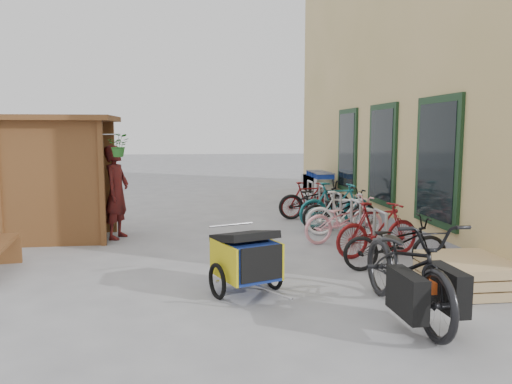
{
  "coord_description": "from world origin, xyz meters",
  "views": [
    {
      "loc": [
        -0.62,
        -7.49,
        2.1
      ],
      "look_at": [
        0.5,
        1.5,
        1.0
      ],
      "focal_mm": 35.0,
      "sensor_mm": 36.0,
      "label": 1
    }
  ],
  "objects": [
    {
      "name": "child_trailer",
      "position": [
        0.03,
        -1.2,
        0.49
      ],
      "size": [
        0.99,
        1.51,
        0.88
      ],
      "rotation": [
        0.0,
        0.0,
        0.37
      ],
      "color": "navy",
      "rests_on": "ground"
    },
    {
      "name": "person_kiosk",
      "position": [
        -2.14,
        2.47,
        0.92
      ],
      "size": [
        0.62,
        0.77,
        1.84
      ],
      "primitive_type": "imported",
      "rotation": [
        0.0,
        0.0,
        1.27
      ],
      "color": "maroon",
      "rests_on": "ground"
    },
    {
      "name": "shopping_carts",
      "position": [
        3.0,
        6.96,
        0.55
      ],
      "size": [
        0.53,
        2.1,
        0.95
      ],
      "color": "silver",
      "rests_on": "ground"
    },
    {
      "name": "bike_rack",
      "position": [
        2.3,
        2.4,
        0.52
      ],
      "size": [
        0.05,
        5.35,
        0.86
      ],
      "color": "#A5A8AD",
      "rests_on": "ground"
    },
    {
      "name": "bike_1",
      "position": [
        2.42,
        0.41,
        0.47
      ],
      "size": [
        1.63,
        0.78,
        0.94
      ],
      "primitive_type": "imported",
      "rotation": [
        0.0,
        0.0,
        1.79
      ],
      "color": "maroon",
      "rests_on": "ground"
    },
    {
      "name": "bike_7",
      "position": [
        2.13,
        4.31,
        0.45
      ],
      "size": [
        1.54,
        0.73,
        0.89
      ],
      "primitive_type": "imported",
      "rotation": [
        0.0,
        0.0,
        1.79
      ],
      "color": "maroon",
      "rests_on": "ground"
    },
    {
      "name": "bike_6",
      "position": [
        2.27,
        4.17,
        0.47
      ],
      "size": [
        1.81,
        0.67,
        0.94
      ],
      "primitive_type": "imported",
      "rotation": [
        0.0,
        0.0,
        1.59
      ],
      "color": "black",
      "rests_on": "ground"
    },
    {
      "name": "pallet_stack",
      "position": [
        3.0,
        -1.4,
        0.21
      ],
      "size": [
        1.0,
        1.2,
        0.4
      ],
      "color": "tan",
      "rests_on": "ground"
    },
    {
      "name": "bike_4",
      "position": [
        2.46,
        2.78,
        0.44
      ],
      "size": [
        1.73,
        0.75,
        0.88
      ],
      "primitive_type": "imported",
      "rotation": [
        0.0,
        0.0,
        1.67
      ],
      "color": "black",
      "rests_on": "ground"
    },
    {
      "name": "kiosk",
      "position": [
        -3.28,
        2.47,
        1.55
      ],
      "size": [
        2.49,
        1.65,
        2.4
      ],
      "color": "brown",
      "rests_on": "ground"
    },
    {
      "name": "bike_2",
      "position": [
        2.2,
        1.57,
        0.44
      ],
      "size": [
        1.76,
        0.95,
        0.88
      ],
      "primitive_type": "imported",
      "rotation": [
        0.0,
        0.0,
        1.8
      ],
      "color": "pink",
      "rests_on": "ground"
    },
    {
      "name": "cargo_bike",
      "position": [
        1.76,
        -2.27,
        0.58
      ],
      "size": [
        0.82,
        2.23,
        1.16
      ],
      "rotation": [
        0.0,
        0.0,
        0.02
      ],
      "color": "black",
      "rests_on": "ground"
    },
    {
      "name": "bike_5",
      "position": [
        2.46,
        3.05,
        0.5
      ],
      "size": [
        1.7,
        0.6,
        1.0
      ],
      "primitive_type": "imported",
      "rotation": [
        0.0,
        0.0,
        1.65
      ],
      "color": "#1D6F77",
      "rests_on": "ground"
    },
    {
      "name": "bike_0",
      "position": [
        2.38,
        -0.42,
        0.42
      ],
      "size": [
        1.62,
        0.65,
        0.84
      ],
      "primitive_type": "imported",
      "rotation": [
        0.0,
        0.0,
        1.51
      ],
      "color": "black",
      "rests_on": "ground"
    },
    {
      "name": "building",
      "position": [
        6.49,
        4.5,
        3.49
      ],
      "size": [
        6.07,
        13.0,
        7.0
      ],
      "color": "#D4B47A",
      "rests_on": "ground"
    },
    {
      "name": "bike_3",
      "position": [
        2.36,
        2.13,
        0.46
      ],
      "size": [
        1.58,
        0.76,
        0.92
      ],
      "primitive_type": "imported",
      "rotation": [
        0.0,
        0.0,
        1.35
      ],
      "color": "white",
      "rests_on": "ground"
    },
    {
      "name": "ground",
      "position": [
        0.0,
        0.0,
        0.0
      ],
      "size": [
        80.0,
        80.0,
        0.0
      ],
      "primitive_type": "plane",
      "color": "#9A9A9D"
    }
  ]
}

